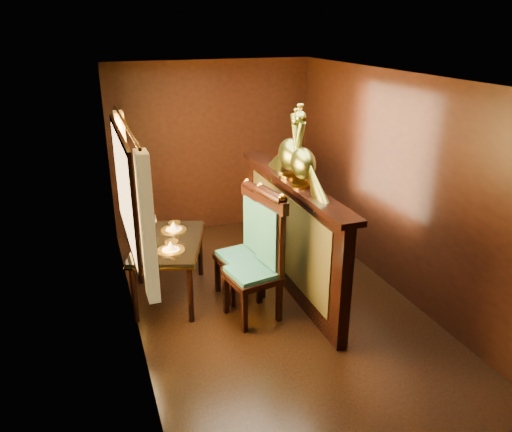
{
  "coord_description": "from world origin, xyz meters",
  "views": [
    {
      "loc": [
        -1.83,
        -4.54,
        2.99
      ],
      "look_at": [
        -0.12,
        0.25,
        1.0
      ],
      "focal_mm": 35.0,
      "sensor_mm": 36.0,
      "label": 1
    }
  ],
  "objects_px": {
    "dining_table": "(168,246)",
    "chair_left": "(263,252)",
    "chair_right": "(249,238)",
    "peacock_left": "(303,150)",
    "peacock_right": "(291,140)"
  },
  "relations": [
    {
      "from": "dining_table",
      "to": "chair_right",
      "type": "xyz_separation_m",
      "value": [
        0.89,
        -0.21,
        0.06
      ]
    },
    {
      "from": "peacock_left",
      "to": "peacock_right",
      "type": "distance_m",
      "value": 0.32
    },
    {
      "from": "chair_left",
      "to": "peacock_left",
      "type": "relative_size",
      "value": 1.81
    },
    {
      "from": "dining_table",
      "to": "chair_right",
      "type": "relative_size",
      "value": 1.02
    },
    {
      "from": "chair_right",
      "to": "dining_table",
      "type": "bearing_deg",
      "value": 157.03
    },
    {
      "from": "chair_left",
      "to": "chair_right",
      "type": "distance_m",
      "value": 0.5
    },
    {
      "from": "chair_left",
      "to": "peacock_left",
      "type": "bearing_deg",
      "value": 7.76
    },
    {
      "from": "chair_left",
      "to": "peacock_left",
      "type": "height_order",
      "value": "peacock_left"
    },
    {
      "from": "chair_right",
      "to": "peacock_left",
      "type": "xyz_separation_m",
      "value": [
        0.49,
        -0.33,
        1.06
      ]
    },
    {
      "from": "dining_table",
      "to": "peacock_left",
      "type": "bearing_deg",
      "value": -2.47
    },
    {
      "from": "chair_left",
      "to": "peacock_right",
      "type": "xyz_separation_m",
      "value": [
        0.5,
        0.48,
        1.04
      ]
    },
    {
      "from": "peacock_left",
      "to": "peacock_right",
      "type": "bearing_deg",
      "value": 90.0
    },
    {
      "from": "dining_table",
      "to": "chair_right",
      "type": "distance_m",
      "value": 0.92
    },
    {
      "from": "dining_table",
      "to": "chair_left",
      "type": "xyz_separation_m",
      "value": [
        0.88,
        -0.71,
        0.11
      ]
    },
    {
      "from": "dining_table",
      "to": "peacock_left",
      "type": "height_order",
      "value": "peacock_left"
    }
  ]
}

